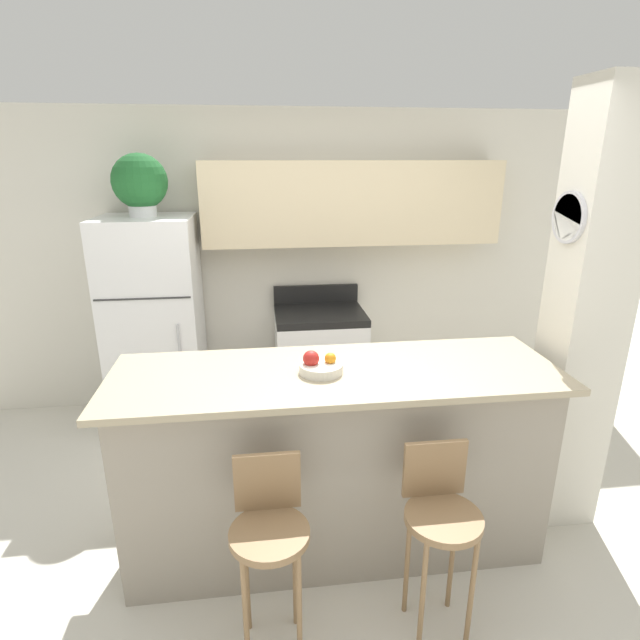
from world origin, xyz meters
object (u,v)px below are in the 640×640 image
trash_bin (231,408)px  stove_range (320,360)px  potted_plant_on_fridge (140,183)px  refrigerator (155,325)px  bar_stool_right (440,516)px  bar_stool_left (269,532)px  fruit_bowl (320,366)px

trash_bin → stove_range: bearing=19.6°
stove_range → trash_bin: size_ratio=2.82×
stove_range → potted_plant_on_fridge: potted_plant_on_fridge is taller
refrigerator → bar_stool_right: 2.74m
refrigerator → stove_range: refrigerator is taller
bar_stool_left → trash_bin: bearing=97.7°
bar_stool_right → potted_plant_on_fridge: potted_plant_on_fridge is taller
bar_stool_right → fruit_bowl: size_ratio=4.11×
fruit_bowl → stove_range: bearing=82.7°
fruit_bowl → trash_bin: bearing=112.0°
refrigerator → trash_bin: size_ratio=4.55×
refrigerator → potted_plant_on_fridge: 1.11m
trash_bin → potted_plant_on_fridge: bearing=158.3°
refrigerator → bar_stool_left: bearing=-68.9°
stove_range → bar_stool_left: 2.30m
potted_plant_on_fridge → refrigerator: bearing=-61.7°
bar_stool_left → fruit_bowl: size_ratio=4.11×
bar_stool_right → fruit_bowl: bearing=129.4°
stove_range → trash_bin: bearing=-160.4°
bar_stool_left → fruit_bowl: fruit_bowl is taller
potted_plant_on_fridge → trash_bin: (0.58, -0.23, -1.79)m
bar_stool_left → refrigerator: bearing=111.1°
stove_range → trash_bin: 0.86m
bar_stool_right → potted_plant_on_fridge: size_ratio=2.02×
refrigerator → stove_range: bearing=1.8°
refrigerator → fruit_bowl: refrigerator is taller
bar_stool_left → potted_plant_on_fridge: size_ratio=2.02×
refrigerator → trash_bin: refrigerator is taller
fruit_bowl → bar_stool_right: bearing=-50.6°
refrigerator → fruit_bowl: bearing=-54.8°
fruit_bowl → trash_bin: (-0.56, 1.38, -0.94)m
refrigerator → bar_stool_left: (0.85, -2.19, -0.25)m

